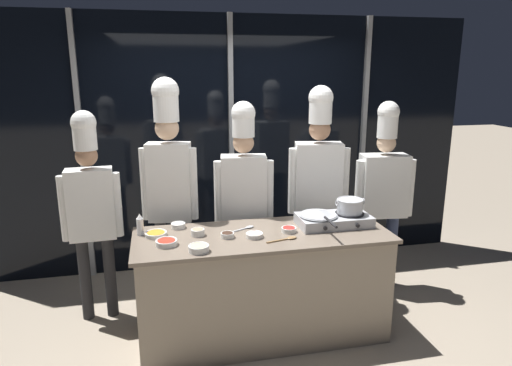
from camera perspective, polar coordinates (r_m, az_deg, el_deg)
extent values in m
plane|color=gray|center=(4.02, 0.80, -18.28)|extent=(24.00, 24.00, 0.00)
cube|color=black|center=(4.95, -3.17, 4.79)|extent=(5.36, 0.04, 2.70)
cube|color=gray|center=(4.90, -20.92, 3.77)|extent=(0.05, 0.05, 2.70)
cube|color=gray|center=(4.91, -3.09, 4.70)|extent=(0.05, 0.05, 2.70)
cube|color=gray|center=(5.36, 13.20, 5.17)|extent=(0.05, 0.05, 2.70)
cube|color=gray|center=(3.81, 0.83, -12.82)|extent=(1.96, 0.70, 0.86)
cube|color=#756656|center=(3.63, 0.85, -6.55)|extent=(2.02, 0.74, 0.03)
cube|color=#B2B5BA|center=(3.85, 9.69, -4.61)|extent=(0.60, 0.32, 0.09)
cylinder|color=black|center=(3.78, 7.78, -4.07)|extent=(0.24, 0.24, 0.01)
cylinder|color=black|center=(3.65, 8.67, -5.62)|extent=(0.03, 0.01, 0.03)
cylinder|color=black|center=(3.88, 11.61, -3.75)|extent=(0.24, 0.24, 0.01)
cylinder|color=black|center=(3.75, 12.61, -5.24)|extent=(0.03, 0.01, 0.03)
cylinder|color=#ADAFB5|center=(3.78, 7.79, -3.93)|extent=(0.30, 0.30, 0.01)
cone|color=#ADAFB5|center=(3.77, 7.80, -3.67)|extent=(0.32, 0.32, 0.04)
cylinder|color=black|center=(3.53, 9.30, -4.84)|extent=(0.02, 0.24, 0.02)
cylinder|color=#B7BABF|center=(3.86, 11.66, -2.86)|extent=(0.21, 0.21, 0.11)
torus|color=#B7BABF|center=(3.85, 11.70, -2.05)|extent=(0.22, 0.22, 0.01)
torus|color=#B7BABF|center=(3.81, 10.07, -2.46)|extent=(0.01, 0.05, 0.05)
torus|color=#B7BABF|center=(3.90, 13.26, -2.22)|extent=(0.01, 0.05, 0.05)
cylinder|color=white|center=(3.68, -14.28, -5.33)|extent=(0.05, 0.05, 0.14)
cone|color=white|center=(3.65, -14.36, -4.02)|extent=(0.05, 0.05, 0.04)
cylinder|color=white|center=(3.60, -7.29, -6.15)|extent=(0.11, 0.11, 0.05)
torus|color=white|center=(3.59, -7.30, -5.77)|extent=(0.11, 0.11, 0.01)
cylinder|color=#9E896B|center=(3.60, -7.29, -5.95)|extent=(0.09, 0.09, 0.03)
cylinder|color=white|center=(3.54, -0.20, -6.56)|extent=(0.13, 0.13, 0.03)
torus|color=white|center=(3.53, -0.20, -6.32)|extent=(0.13, 0.13, 0.01)
cylinder|color=#EAA893|center=(3.54, -0.20, -6.42)|extent=(0.11, 0.11, 0.02)
cylinder|color=white|center=(3.64, -12.39, -6.30)|extent=(0.17, 0.17, 0.03)
torus|color=white|center=(3.64, -12.41, -6.07)|extent=(0.17, 0.17, 0.01)
cylinder|color=orange|center=(3.64, -12.40, -6.17)|extent=(0.14, 0.14, 0.02)
cylinder|color=white|center=(3.54, -3.60, -6.54)|extent=(0.10, 0.10, 0.04)
torus|color=white|center=(3.53, -3.60, -6.26)|extent=(0.11, 0.11, 0.01)
cylinder|color=#382319|center=(3.54, -3.60, -6.38)|extent=(0.09, 0.09, 0.02)
cylinder|color=white|center=(3.66, 4.13, -5.86)|extent=(0.12, 0.12, 0.04)
torus|color=white|center=(3.65, 4.14, -5.60)|extent=(0.12, 0.12, 0.01)
cylinder|color=red|center=(3.65, 4.14, -5.72)|extent=(0.10, 0.10, 0.02)
cylinder|color=white|center=(3.79, -9.70, -5.29)|extent=(0.12, 0.12, 0.04)
torus|color=white|center=(3.78, -9.71, -5.00)|extent=(0.12, 0.12, 0.01)
cylinder|color=silver|center=(3.78, -9.70, -5.13)|extent=(0.10, 0.10, 0.02)
cylinder|color=white|center=(3.45, -11.12, -7.35)|extent=(0.16, 0.16, 0.04)
torus|color=white|center=(3.44, -11.13, -7.05)|extent=(0.16, 0.16, 0.01)
cylinder|color=#B22D1E|center=(3.45, -11.13, -7.19)|extent=(0.13, 0.13, 0.02)
cylinder|color=white|center=(3.30, -7.17, -8.15)|extent=(0.15, 0.15, 0.05)
torus|color=white|center=(3.29, -7.18, -7.78)|extent=(0.15, 0.15, 0.01)
cylinder|color=#E0C689|center=(3.29, -7.17, -7.95)|extent=(0.12, 0.12, 0.03)
cube|color=olive|center=(3.47, 2.63, -7.24)|extent=(0.17, 0.06, 0.01)
ellipsoid|color=olive|center=(3.53, 4.49, -6.83)|extent=(0.09, 0.07, 0.02)
cube|color=#B2B5BA|center=(3.68, -2.22, -5.93)|extent=(0.15, 0.08, 0.01)
ellipsoid|color=#B2B5BA|center=(3.74, -0.79, -5.50)|extent=(0.09, 0.08, 0.02)
cylinder|color=#232326|center=(4.31, -17.76, -11.03)|extent=(0.10, 0.10, 0.75)
cylinder|color=#232326|center=(4.32, -20.55, -11.18)|extent=(0.10, 0.10, 0.75)
cube|color=white|center=(4.08, -19.93, -2.49)|extent=(0.39, 0.22, 0.60)
cylinder|color=white|center=(4.04, -16.96, -2.61)|extent=(0.08, 0.08, 0.56)
cylinder|color=white|center=(4.08, -22.89, -2.98)|extent=(0.08, 0.08, 0.56)
sphere|color=#A87A5B|center=(3.99, -20.43, 3.20)|extent=(0.18, 0.18, 0.18)
cylinder|color=white|center=(3.96, -20.63, 5.47)|extent=(0.19, 0.19, 0.22)
sphere|color=white|center=(3.95, -20.77, 7.06)|extent=(0.20, 0.20, 0.20)
cylinder|color=#4C4C51|center=(4.28, -8.90, -9.92)|extent=(0.10, 0.10, 0.85)
cylinder|color=#4C4C51|center=(4.31, -11.64, -9.86)|extent=(0.10, 0.10, 0.85)
cube|color=white|center=(4.04, -10.75, 0.11)|extent=(0.40, 0.26, 0.69)
cylinder|color=white|center=(3.98, -7.86, -0.11)|extent=(0.07, 0.07, 0.63)
cylinder|color=white|center=(4.05, -13.72, -0.14)|extent=(0.07, 0.07, 0.63)
sphere|color=beige|center=(3.95, -11.07, 6.74)|extent=(0.20, 0.20, 0.20)
cylinder|color=white|center=(3.93, -11.20, 9.38)|extent=(0.21, 0.21, 0.25)
sphere|color=white|center=(3.93, -11.29, 11.22)|extent=(0.23, 0.23, 0.23)
cylinder|color=#4C4C51|center=(4.33, 0.00, -9.91)|extent=(0.10, 0.10, 0.78)
cylinder|color=#4C4C51|center=(4.33, -2.96, -9.97)|extent=(0.10, 0.10, 0.78)
cube|color=white|center=(4.09, -1.54, -0.91)|extent=(0.43, 0.27, 0.63)
cylinder|color=white|center=(4.08, 1.63, -1.17)|extent=(0.08, 0.08, 0.58)
cylinder|color=white|center=(4.06, -4.69, -1.28)|extent=(0.08, 0.08, 0.58)
sphere|color=tan|center=(4.00, -1.58, 5.06)|extent=(0.19, 0.19, 0.19)
cylinder|color=white|center=(3.98, -1.60, 7.24)|extent=(0.19, 0.19, 0.20)
sphere|color=white|center=(3.97, -1.61, 8.71)|extent=(0.21, 0.21, 0.21)
cylinder|color=#232326|center=(4.54, 8.94, -8.61)|extent=(0.11, 0.11, 0.83)
cylinder|color=#232326|center=(4.51, 5.96, -8.69)|extent=(0.11, 0.11, 0.83)
cube|color=white|center=(4.29, 7.77, 0.57)|extent=(0.46, 0.30, 0.67)
cylinder|color=white|center=(4.30, 10.99, 0.27)|extent=(0.09, 0.09, 0.61)
cylinder|color=white|center=(4.23, 4.63, 0.24)|extent=(0.09, 0.09, 0.61)
sphere|color=#A87A5B|center=(4.20, 7.98, 6.63)|extent=(0.20, 0.20, 0.20)
cylinder|color=white|center=(4.19, 8.06, 8.92)|extent=(0.21, 0.21, 0.23)
sphere|color=white|center=(4.18, 8.12, 10.50)|extent=(0.22, 0.22, 0.22)
cylinder|color=#2D3856|center=(4.83, 16.45, -8.07)|extent=(0.12, 0.12, 0.75)
cylinder|color=#2D3856|center=(4.75, 13.69, -8.29)|extent=(0.12, 0.12, 0.75)
cube|color=white|center=(4.58, 15.63, -0.31)|extent=(0.47, 0.28, 0.61)
cylinder|color=white|center=(4.65, 18.62, -0.57)|extent=(0.09, 0.09, 0.56)
cylinder|color=white|center=(4.47, 12.81, -0.76)|extent=(0.09, 0.09, 0.56)
sphere|color=beige|center=(4.50, 15.98, 4.81)|extent=(0.18, 0.18, 0.18)
cylinder|color=white|center=(4.47, 16.13, 6.98)|extent=(0.19, 0.19, 0.24)
sphere|color=white|center=(4.46, 16.24, 8.53)|extent=(0.20, 0.20, 0.20)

